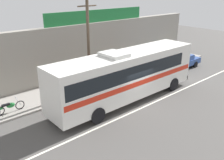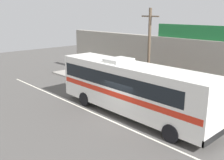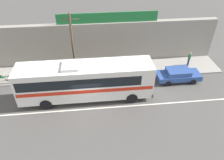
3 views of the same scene
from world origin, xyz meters
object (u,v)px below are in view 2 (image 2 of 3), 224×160
utility_pole (149,54)px  motorcycle_blue (100,79)px  motorcycle_red (90,76)px  intercity_bus (130,86)px  motorcycle_black (83,74)px

utility_pole → motorcycle_blue: size_ratio=3.65×
utility_pole → motorcycle_blue: utility_pole is taller
motorcycle_red → intercity_bus: bearing=-21.0°
motorcycle_blue → utility_pole: bearing=-3.4°
motorcycle_red → motorcycle_black: same height
motorcycle_black → motorcycle_blue: (2.89, -0.05, 0.00)m
utility_pole → motorcycle_blue: bearing=176.6°
intercity_bus → utility_pole: 3.63m
intercity_bus → motorcycle_blue: 8.09m
utility_pole → motorcycle_blue: (-6.20, 0.37, -3.22)m
utility_pole → motorcycle_red: utility_pole is taller
intercity_bus → motorcycle_black: (-10.06, 3.46, -1.50)m
motorcycle_black → motorcycle_blue: size_ratio=0.96×
utility_pole → motorcycle_red: (-7.76, 0.31, -3.22)m
intercity_bus → motorcycle_red: (-8.74, 3.35, -1.50)m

